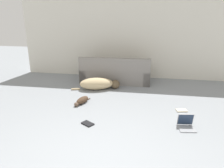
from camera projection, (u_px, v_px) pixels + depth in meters
The scene contains 7 objects.
wall_back at pixel (130, 35), 6.91m from camera, with size 7.07×0.06×2.75m.
couch at pixel (115, 73), 6.73m from camera, with size 2.12×0.92×0.82m.
dog at pixel (98, 84), 6.13m from camera, with size 1.35×0.68×0.33m.
cat at pixel (82, 100), 5.21m from camera, with size 0.30×0.58×0.15m.
laptop_open at pixel (186, 123), 4.15m from camera, with size 0.34×0.34×0.26m.
book_black at pixel (88, 124), 4.28m from camera, with size 0.28×0.25×0.02m.
book_cream at pixel (182, 110), 4.84m from camera, with size 0.25×0.19×0.02m.
Camera 1 is at (0.58, -2.35, 2.12)m, focal length 35.00 mm.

